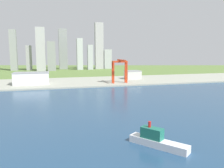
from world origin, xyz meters
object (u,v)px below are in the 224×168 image
Objects in this scene: port_crane_red at (120,66)px; warehouse_main at (32,78)px; ferry_boat at (156,140)px; warehouse_annex at (133,75)px.

port_crane_red reaches higher than warehouse_main.
port_crane_red is (59.76, 269.11, 28.83)m from ferry_boat.
ferry_boat is at bearing -102.52° from port_crane_red.
warehouse_main is at bearing 170.09° from port_crane_red.
ferry_boat is at bearing -72.71° from warehouse_main.
warehouse_main reaches higher than ferry_boat.
warehouse_main is (-92.00, 295.61, 8.54)m from ferry_boat.
port_crane_red is 1.42× the size of warehouse_annex.
warehouse_main reaches higher than warehouse_annex.
warehouse_main is at bearing -171.83° from warehouse_annex.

